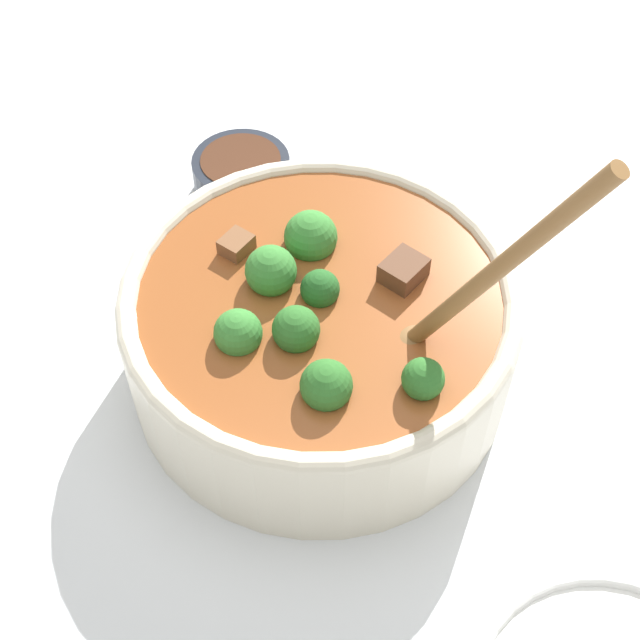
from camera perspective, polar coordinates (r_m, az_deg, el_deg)
ground_plane at (r=0.72m, az=0.00°, el=-3.22°), size 4.00×4.00×0.00m
stew_bowl at (r=0.67m, az=0.01°, el=-0.40°), size 0.30×0.32×0.29m
condiment_bowl at (r=0.85m, az=-5.04°, el=9.36°), size 0.09×0.09×0.04m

